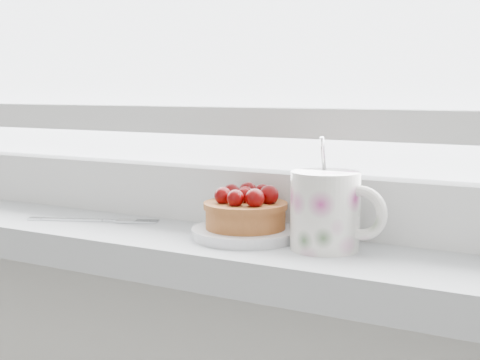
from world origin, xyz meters
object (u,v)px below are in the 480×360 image
Objects in this scene: floral_mug at (328,209)px; saucer at (245,233)px; raspberry_tart at (246,210)px; fork at (92,220)px.

saucer is at bearing 177.35° from floral_mug.
raspberry_tart is 0.58× the size of fork.
floral_mug reaches higher than raspberry_tart.
raspberry_tart is at bearing 36.18° from saucer.
saucer is 0.11m from floral_mug.
floral_mug is (0.10, -0.01, 0.01)m from raspberry_tart.
raspberry_tart is 0.80× the size of floral_mug.
floral_mug reaches higher than fork.
saucer is 0.22m from fork.
fork is at bearing -177.24° from saucer.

